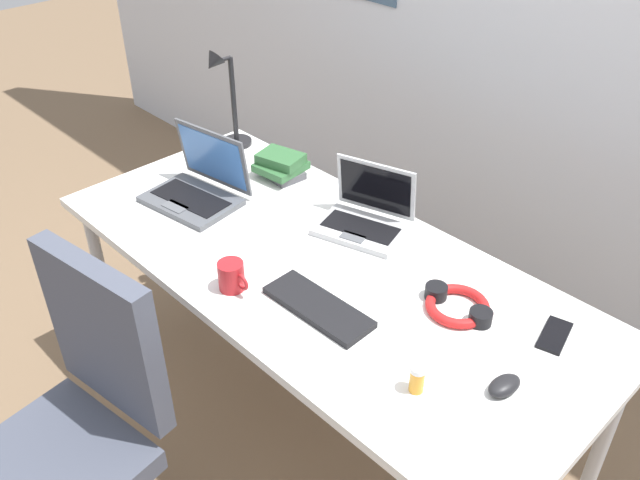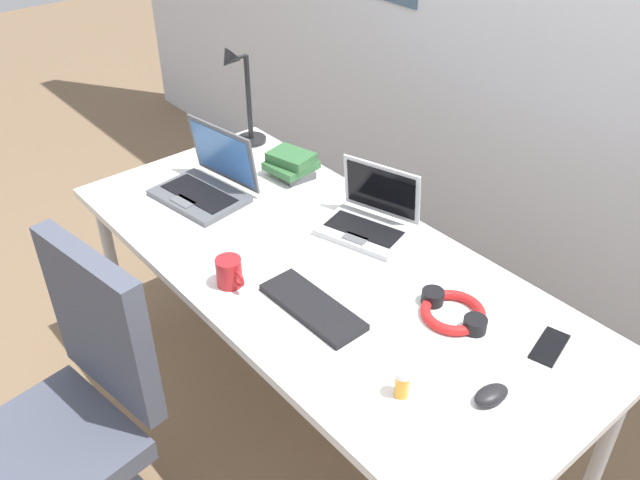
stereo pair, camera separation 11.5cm
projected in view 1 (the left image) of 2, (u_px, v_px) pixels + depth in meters
ground_plane at (320, 422)px, 2.46m from camera, size 12.00×12.00×0.00m
wall_back at (544, 3)px, 2.34m from camera, size 6.00×0.13×2.60m
desk at (320, 276)px, 2.07m from camera, size 1.80×0.80×0.74m
desk_lamp at (226, 100)px, 2.55m from camera, size 0.12×0.18×0.40m
laptop_near_mouse at (365, 217)px, 2.16m from camera, size 0.33×0.29×0.21m
laptop_back_right at (198, 187)px, 2.31m from camera, size 0.35×0.30×0.24m
external_keyboard at (318, 307)px, 1.84m from camera, size 0.33×0.13×0.02m
computer_mouse at (504, 385)px, 1.60m from camera, size 0.07×0.10×0.03m
cell_phone at (555, 335)px, 1.76m from camera, size 0.10×0.15×0.01m
headphones at (458, 305)px, 1.84m from camera, size 0.21×0.18×0.04m
pill_bottle at (417, 378)px, 1.59m from camera, size 0.04×0.04×0.08m
book_stack at (281, 165)px, 2.44m from camera, size 0.18×0.17×0.09m
coffee_mug at (232, 276)px, 1.90m from camera, size 0.11×0.08×0.09m
office_chair at (76, 456)px, 1.86m from camera, size 0.52×0.57×0.97m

